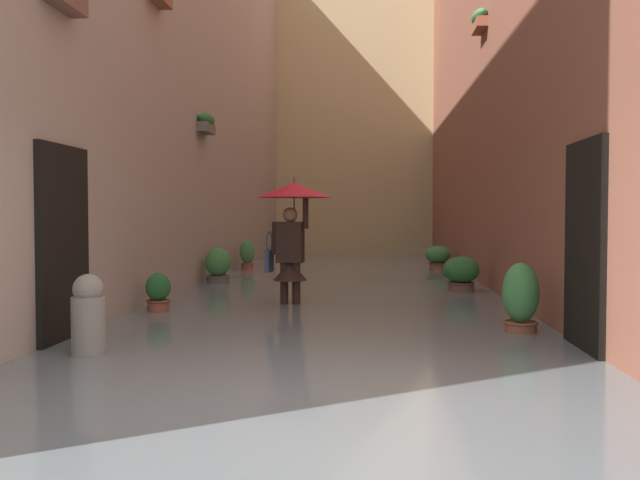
{
  "coord_description": "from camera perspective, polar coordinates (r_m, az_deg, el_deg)",
  "views": [
    {
      "loc": [
        -0.55,
        4.6,
        1.48
      ],
      "look_at": [
        0.24,
        -6.11,
        1.08
      ],
      "focal_mm": 38.1,
      "sensor_mm": 36.0,
      "label": 1
    }
  ],
  "objects": [
    {
      "name": "mooring_bollard",
      "position": [
        6.71,
        -18.85,
        -6.71
      ],
      "size": [
        0.32,
        0.32,
        0.93
      ],
      "color": "gray",
      "rests_on": "ground_plane"
    },
    {
      "name": "potted_plant_near_left",
      "position": [
        11.84,
        11.77,
        -2.95
      ],
      "size": [
        0.62,
        0.62,
        0.77
      ],
      "color": "brown",
      "rests_on": "ground_plane"
    },
    {
      "name": "person_wading",
      "position": [
        9.83,
        -2.35,
        1.88
      ],
      "size": [
        1.08,
        1.08,
        2.02
      ],
      "color": "black",
      "rests_on": "ground_plane"
    },
    {
      "name": "potted_plant_mid_left",
      "position": [
        7.84,
        16.5,
        -5.18
      ],
      "size": [
        0.4,
        0.4,
        0.95
      ],
      "color": "brown",
      "rests_on": "ground_plane"
    },
    {
      "name": "potted_plant_far_left",
      "position": [
        16.66,
        9.87,
        -1.52
      ],
      "size": [
        0.61,
        0.61,
        0.73
      ],
      "color": "#9E563D",
      "rests_on": "ground_plane"
    },
    {
      "name": "building_facade_right",
      "position": [
        14.75,
        -12.44,
        15.88
      ],
      "size": [
        2.04,
        22.28,
        10.0
      ],
      "color": "#A89989",
      "rests_on": "ground_plane"
    },
    {
      "name": "potted_plant_mid_right",
      "position": [
        16.03,
        -6.14,
        -1.45
      ],
      "size": [
        0.34,
        0.34,
        0.89
      ],
      "color": "#9E563D",
      "rests_on": "ground_plane"
    },
    {
      "name": "ground_plane",
      "position": [
        13.83,
        1.93,
        -4.01
      ],
      "size": [
        60.0,
        60.0,
        0.0
      ],
      "primitive_type": "plane",
      "color": "slate"
    },
    {
      "name": "potted_plant_near_right",
      "position": [
        9.38,
        -13.43,
        -4.7
      ],
      "size": [
        0.33,
        0.33,
        0.7
      ],
      "color": "brown",
      "rests_on": "ground_plane"
    },
    {
      "name": "potted_plant_far_right",
      "position": [
        13.0,
        -8.57,
        -2.46
      ],
      "size": [
        0.48,
        0.48,
        0.86
      ],
      "color": "#66605B",
      "rests_on": "ground_plane"
    },
    {
      "name": "building_facade_far",
      "position": [
        24.13,
        2.93,
        11.93
      ],
      "size": [
        8.86,
        1.8,
        11.16
      ],
      "primitive_type": "cube",
      "color": "tan",
      "rests_on": "ground_plane"
    },
    {
      "name": "flood_water",
      "position": [
        13.82,
        1.93,
        -3.63
      ],
      "size": [
        6.06,
        24.28,
        0.19
      ],
      "primitive_type": "cube",
      "color": "slate",
      "rests_on": "ground_plane"
    }
  ]
}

